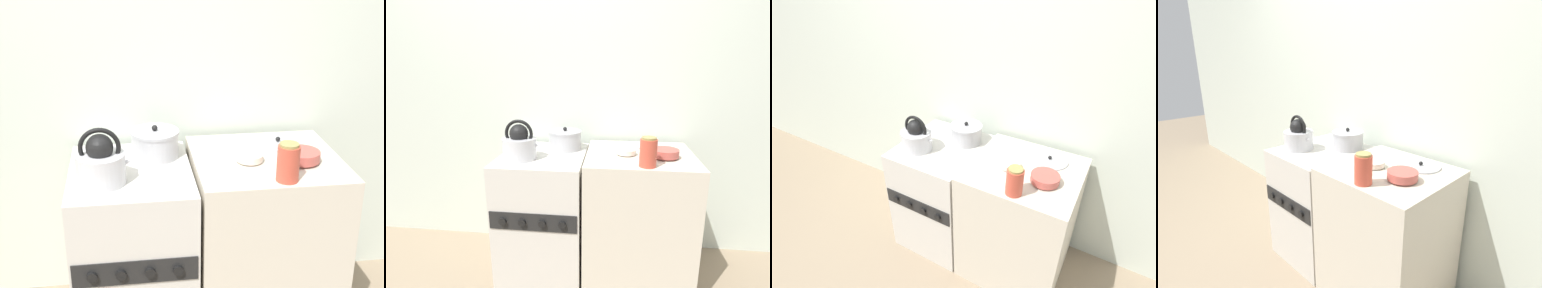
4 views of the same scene
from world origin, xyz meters
The scene contains 9 objects.
wall_back centered at (0.00, 0.71, 1.25)m, with size 7.00×0.06×2.50m.
stove centered at (0.00, 0.32, 0.42)m, with size 0.55×0.66×0.85m.
counter centered at (0.62, 0.32, 0.44)m, with size 0.67×0.63×0.87m.
kettle centered at (-0.12, 0.20, 0.94)m, with size 0.26×0.21×0.25m.
cooking_pot centered at (0.12, 0.46, 0.91)m, with size 0.23×0.23×0.16m.
enamel_bowl centered at (0.77, 0.24, 0.90)m, with size 0.16×0.16×0.05m.
small_ceramic_bowl centered at (0.54, 0.28, 0.89)m, with size 0.12×0.12×0.04m.
storage_jar centered at (0.65, 0.07, 0.95)m, with size 0.09×0.09×0.17m.
loose_pot_lid centered at (0.73, 0.48, 0.88)m, with size 0.23×0.23×0.03m.
Camera 2 is at (0.45, -1.53, 1.41)m, focal length 28.00 mm.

